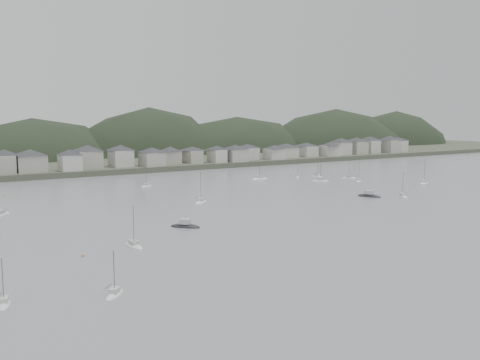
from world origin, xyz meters
TOP-DOWN VIEW (x-y plane):
  - ground at (0.00, 0.00)m, footprint 900.00×900.00m
  - far_shore_land at (0.00, 295.00)m, footprint 900.00×250.00m
  - forested_ridge at (4.83, 269.40)m, footprint 851.55×103.94m
  - waterfront_town at (50.59, 183.34)m, footprint 451.48×28.46m
  - sailboat_lead at (-96.17, -1.68)m, footprint 3.30×6.23m
  - moored_fleet at (-11.41, 60.51)m, footprint 259.70×149.38m
  - motor_launch_near at (38.95, 45.58)m, footprint 6.47×9.73m
  - motor_launch_far at (-44.60, 35.01)m, footprint 7.85×8.49m
  - mooring_buoys at (-7.40, 84.02)m, footprint 161.65×104.38m

SIDE VIEW (x-z plane):
  - forested_ridge at x=4.83m, z-range -62.57..40.00m
  - ground at x=0.00m, z-range 0.00..0.00m
  - mooring_buoys at x=-7.40m, z-range -0.20..0.50m
  - moored_fleet at x=-11.41m, z-range -6.54..6.89m
  - sailboat_lead at x=-96.17m, z-range -3.90..4.28m
  - motor_launch_near at x=38.95m, z-range -1.80..2.36m
  - motor_launch_far at x=-44.60m, z-range -1.73..2.30m
  - far_shore_land at x=0.00m, z-range 0.00..3.00m
  - waterfront_town at x=50.59m, z-range 2.20..15.12m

